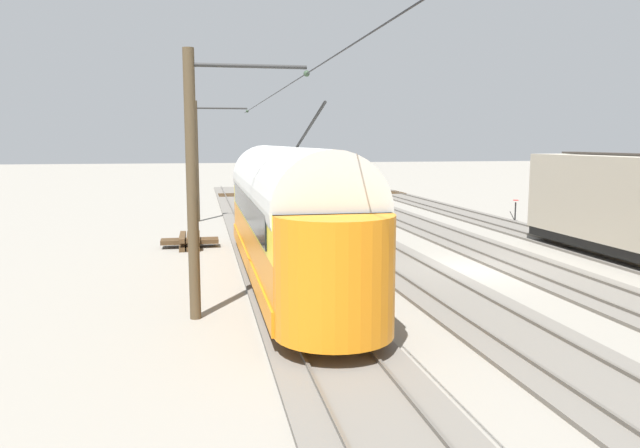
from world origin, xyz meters
The scene contains 10 objects.
ground_plane centered at (0.00, 0.00, 0.00)m, with size 220.00×220.00×0.00m, color gray.
track_streetcar_siding centered at (-6.58, -0.31, 0.05)m, with size 2.80×80.00×0.18m.
track_adjacent_siding centered at (-2.19, -0.31, 0.05)m, with size 2.80×80.00×0.18m.
track_third_siding centered at (2.19, -0.31, 0.05)m, with size 2.80×80.00×0.18m.
track_outer_siding centered at (6.58, -0.31, 0.05)m, with size 2.80×80.00×0.18m.
vintage_streetcar centered at (6.58, 0.45, 2.26)m, with size 2.65×16.44×5.16m.
catenary_pole_foreground centered at (9.37, -15.12, 3.52)m, with size 3.10×0.28×6.70m.
catenary_pole_mid_near centered at (9.37, 4.18, 3.52)m, with size 3.10×0.28×6.70m.
switch_stand centered at (-7.97, -11.46, 0.70)m, with size 0.50×0.30×1.24m.
spare_tie_stack centered at (9.77, -6.57, 0.27)m, with size 2.40×2.40×0.54m.
Camera 1 is at (9.26, 19.48, 4.46)m, focal length 34.08 mm.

